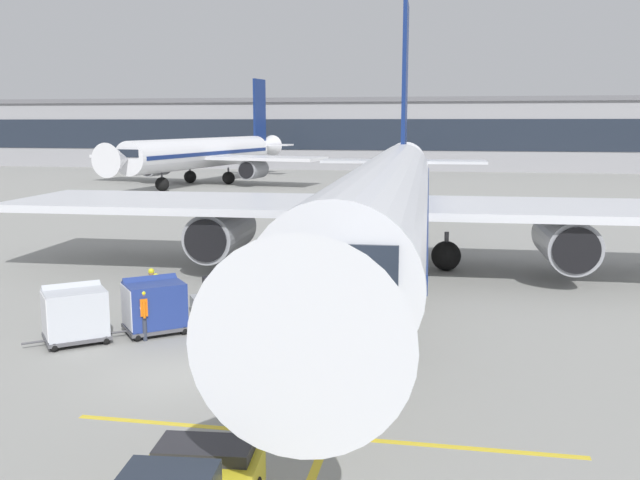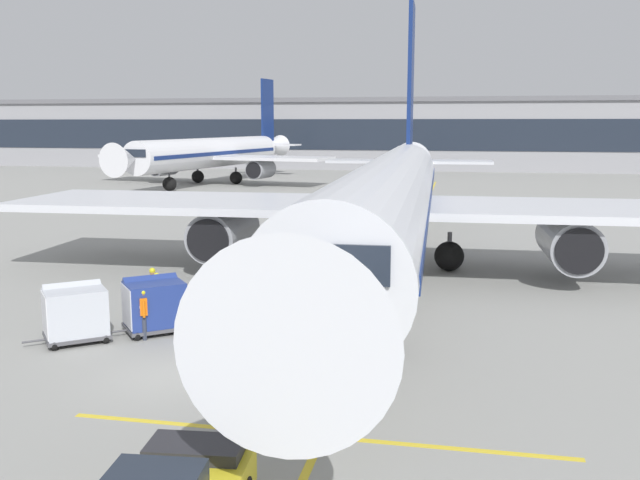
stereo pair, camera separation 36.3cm
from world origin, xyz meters
The scene contains 13 objects.
ground_plane centered at (0.00, 0.00, 0.00)m, with size 600.00×600.00×0.00m, color gray.
parked_airplane centered at (4.66, 15.13, 3.71)m, with size 37.15×47.16×15.74m.
belt_loader centered at (-0.05, 6.84, 0.90)m, with size 5.06×3.81×3.28m.
baggage_cart_lead centered at (-2.39, 3.86, 1.00)m, with size 2.63×2.50×1.91m.
baggage_cart_second centered at (-4.51, 2.37, 1.00)m, with size 2.63×2.50×1.91m.
ground_crew_by_loader centered at (-3.50, 6.19, 1.00)m, with size 0.47×0.42×1.74m.
ground_crew_by_carts centered at (-2.97, 5.40, 1.00)m, with size 0.54×0.36×1.74m.
ground_crew_marshaller centered at (-2.37, 2.99, 1.00)m, with size 0.39×0.51×1.74m.
safety_cone_engine_keepout centered at (-1.49, 14.76, 0.39)m, with size 0.70×0.70×0.79m.
apron_guidance_line_lead_in centered at (4.90, 14.25, 0.00)m, with size 0.20×110.00×0.01m.
apron_guidance_line_stop_bar centered at (4.68, -3.09, 0.00)m, with size 12.00×0.20×0.01m.
terminal_building centered at (-14.20, 95.94, 5.46)m, with size 141.43×15.51×11.03m.
distant_airplane centered at (-20.92, 60.95, 3.61)m, with size 29.34×37.83×13.06m.
Camera 1 is at (7.48, -18.03, 7.16)m, focal length 39.20 mm.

